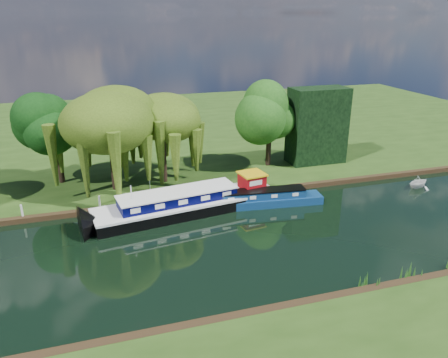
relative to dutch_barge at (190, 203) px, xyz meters
name	(u,v)px	position (x,y,z in m)	size (l,w,h in m)	color
ground	(165,254)	(-3.20, -6.28, -0.82)	(120.00, 120.00, 0.00)	black
far_bank	(123,132)	(-3.20, 27.72, -0.59)	(120.00, 52.00, 0.45)	#1E3B10
dutch_barge	(190,203)	(0.00, 0.00, 0.00)	(16.02, 5.72, 3.31)	black
narrowboat	(261,199)	(6.25, -0.58, -0.26)	(10.89, 2.95, 1.57)	navy
white_cruiser	(417,187)	(22.15, -1.12, -0.82)	(2.14, 2.48, 1.31)	silver
willow_left	(110,121)	(-5.58, 6.00, 6.01)	(7.34, 7.34, 8.79)	black
willow_right	(161,126)	(-1.04, 6.65, 5.05)	(6.09, 6.09, 7.42)	black
tree_far_mid	(55,127)	(-10.46, 9.24, 5.06)	(4.81, 4.81, 7.87)	black
tree_far_right	(270,116)	(10.43, 8.09, 4.96)	(4.73, 4.73, 7.74)	black
conifer_hedge	(317,126)	(15.80, 7.72, 3.63)	(6.00, 3.00, 8.00)	black
lamppost	(149,171)	(-2.70, 4.22, 1.60)	(0.36, 0.36, 2.56)	silver
mooring_posts	(142,197)	(-3.70, 2.12, 0.13)	(19.16, 0.16, 1.00)	silver
reeds_near	(305,292)	(3.67, -13.85, -0.27)	(33.70, 1.50, 1.10)	#1B5115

